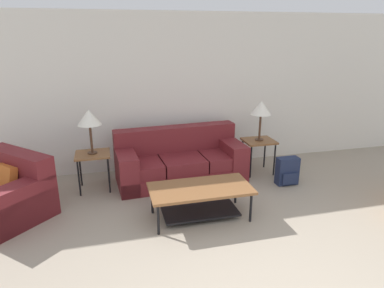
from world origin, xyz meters
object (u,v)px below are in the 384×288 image
at_px(coffee_table, 200,195).
at_px(backpack, 287,171).
at_px(side_table_right, 259,144).
at_px(couch, 180,162).
at_px(table_lamp_left, 89,118).
at_px(side_table_left, 93,158).
at_px(table_lamp_right, 261,109).
at_px(armchair, 3,195).

height_order(coffee_table, backpack, backpack).
bearing_deg(side_table_right, backpack, -65.91).
distance_m(couch, table_lamp_left, 1.55).
xyz_separation_m(side_table_left, table_lamp_right, (2.66, 0.00, 0.60)).
xyz_separation_m(coffee_table, table_lamp_left, (-1.32, 1.20, 0.79)).
bearing_deg(backpack, side_table_right, 114.09).
height_order(armchair, table_lamp_left, table_lamp_left).
xyz_separation_m(coffee_table, side_table_right, (1.34, 1.20, 0.19)).
xyz_separation_m(couch, table_lamp_left, (-1.33, -0.04, 0.81)).
bearing_deg(side_table_right, armchair, -171.78).
distance_m(couch, table_lamp_right, 1.56).
bearing_deg(side_table_right, table_lamp_right, 0.00).
xyz_separation_m(side_table_right, table_lamp_right, (0.00, 0.00, 0.60)).
height_order(coffee_table, side_table_right, side_table_right).
relative_size(coffee_table, side_table_right, 2.23).
height_order(couch, table_lamp_left, table_lamp_left).
bearing_deg(couch, table_lamp_right, -1.86).
distance_m(side_table_left, table_lamp_left, 0.60).
height_order(couch, backpack, couch).
xyz_separation_m(coffee_table, side_table_left, (-1.32, 1.20, 0.19)).
bearing_deg(armchair, table_lamp_left, 26.10).
xyz_separation_m(table_lamp_left, backpack, (2.91, -0.55, -0.90)).
height_order(couch, table_lamp_right, table_lamp_right).
distance_m(armchair, table_lamp_right, 3.90).
distance_m(side_table_right, backpack, 0.67).
relative_size(side_table_left, side_table_right, 1.00).
relative_size(table_lamp_right, backpack, 1.51).
height_order(couch, side_table_right, couch).
bearing_deg(backpack, armchair, 179.92).
height_order(side_table_left, table_lamp_right, table_lamp_right).
relative_size(side_table_right, table_lamp_left, 0.87).
distance_m(side_table_left, side_table_right, 2.66).
relative_size(couch, side_table_right, 3.57).
distance_m(armchair, side_table_right, 3.82).
relative_size(side_table_right, backpack, 1.32).
bearing_deg(armchair, side_table_right, 8.22).
bearing_deg(backpack, table_lamp_right, 114.09).
xyz_separation_m(couch, coffee_table, (-0.01, -1.24, 0.02)).
bearing_deg(coffee_table, side_table_right, 41.80).
bearing_deg(side_table_left, backpack, -10.73).
bearing_deg(couch, table_lamp_left, -178.13).
height_order(couch, armchair, couch).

